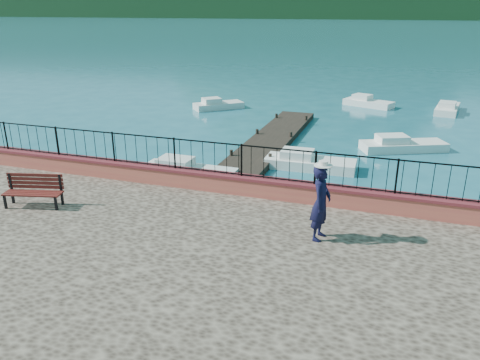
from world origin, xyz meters
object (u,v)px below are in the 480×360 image
Objects in this scene: boat_2 at (404,142)px; boat_3 at (219,103)px; boat_4 at (369,101)px; boat_0 at (189,168)px; boat_5 at (448,106)px; person at (321,203)px; boat_1 at (310,160)px; park_bench at (34,197)px.

boat_3 is at bearing 127.63° from boat_2.
boat_2 is 10.83m from boat_4.
boat_5 is at bearing 58.36° from boat_0.
person is at bearing -42.56° from boat_0.
boat_1 is at bearing -73.52° from boat_4.
park_bench is at bearing 102.02° from person.
boat_0 is 20.23m from boat_5.
park_bench is at bearing -124.89° from boat_1.
boat_1 is (-1.80, 8.68, -1.74)m from person.
boat_1 is at bearing -94.16° from boat_3.
park_bench reaches higher than boat_2.
person is 0.47× the size of boat_2.
boat_2 is at bearing -1.24° from person.
boat_0 is 1.17× the size of boat_3.
person is 9.03m from boat_1.
boat_3 is (-10.10, 19.17, -1.74)m from person.
park_bench reaches higher than boat_4.
boat_5 is (10.88, 17.05, 0.00)m from boat_0.
boat_1 and boat_5 have the same top height.
boat_4 is at bearing 8.64° from person.
park_bench is 11.23m from boat_1.
boat_5 is at bearing 47.57° from park_bench.
boat_2 and boat_5 have the same top height.
park_bench is 0.44× the size of boat_0.
boat_0 is 1.16× the size of boat_4.
boat_4 is at bearing 72.50° from boat_0.
person is 0.56× the size of boat_4.
boat_5 is (12.62, 23.62, -1.08)m from park_bench.
boat_0 is (1.73, 6.57, -1.08)m from park_bench.
park_bench is 0.51× the size of boat_4.
boat_1 and boat_2 have the same top height.
boat_1 is at bearing 32.44° from boat_0.
boat_1 is (4.46, 2.74, 0.00)m from boat_0.
boat_4 is (7.53, 23.98, -1.08)m from park_bench.
boat_3 is at bearing 81.73° from park_bench.
person is at bearing -104.70° from boat_3.
boat_3 is at bearing -134.86° from boat_4.
person is at bearing -79.50° from boat_1.
boat_0 is at bearing -149.72° from boat_1.
boat_1 is (6.19, 9.31, -1.08)m from park_bench.
boat_4 is (-0.47, 23.35, -1.74)m from person.
park_bench reaches higher than boat_1.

